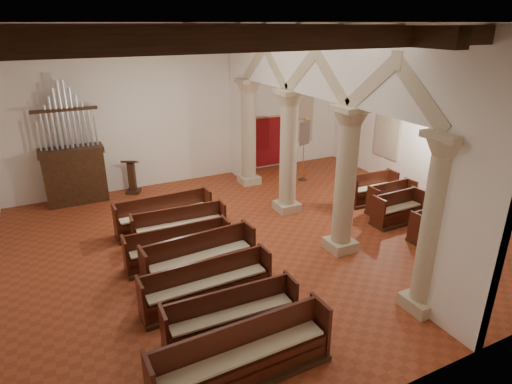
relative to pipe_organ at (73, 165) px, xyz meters
The scene contains 29 objects.
floor 7.24m from the pipe_organ, 50.71° to the right, with size 14.00×14.00×0.00m, color brown.
ceiling 8.48m from the pipe_organ, 50.71° to the right, with size 14.00×14.00×0.00m, color black.
wall_back 4.81m from the pipe_organ, ahead, with size 14.00×0.02×6.00m, color white.
wall_front 12.46m from the pipe_organ, 68.63° to the right, with size 14.00×0.02×6.00m, color white.
wall_right 12.85m from the pipe_organ, 25.56° to the right, with size 0.02×12.00×6.00m, color white.
ceiling_beams 8.38m from the pipe_organ, 50.71° to the right, with size 13.80×11.80×0.30m, color #3E2613, non-canonical shape.
arcade 8.65m from the pipe_organ, 41.12° to the right, with size 0.90×11.90×6.00m.
window_right_a 13.47m from the pipe_organ, 31.37° to the right, with size 0.03×1.00×2.20m, color #2B6248.
window_right_b 11.89m from the pipe_organ, 14.65° to the right, with size 0.03×1.00×2.20m, color #2B6248.
window_back 9.55m from the pipe_organ, ahead, with size 1.00×0.03×2.20m, color #2B6248.
pipe_organ is the anchor object (origin of this frame).
lectern 2.10m from the pipe_organ, ahead, with size 0.67×0.72×1.35m.
dossal_curtain 8.01m from the pipe_organ, ahead, with size 1.80×0.07×2.17m.
processional_banner 8.59m from the pipe_organ, 11.16° to the right, with size 0.57×0.73×2.59m.
hymnal_box_a 10.26m from the pipe_organ, 73.69° to the right, with size 0.33×0.27×0.33m, color #151796.
hymnal_box_b 8.23m from the pipe_organ, 69.10° to the right, with size 0.36×0.30×0.36m, color navy.
hymnal_box_c 6.52m from the pipe_organ, 56.60° to the right, with size 0.30×0.25×0.30m, color navy.
tube_heater_b 10.16m from the pipe_organ, 77.00° to the right, with size 0.11×0.11×1.09m, color white.
nave_pew_0 10.31m from the pipe_organ, 79.61° to the right, with size 3.39×0.83×1.12m.
nave_pew_1 9.22m from the pipe_organ, 76.55° to the right, with size 2.82×0.75×1.01m.
nave_pew_2 8.02m from the pipe_organ, 74.92° to the right, with size 3.06×0.77×1.03m.
nave_pew_3 7.04m from the pipe_organ, 70.90° to the right, with size 2.90×0.95×1.14m.
nave_pew_4 6.10m from the pipe_organ, 70.58° to the right, with size 2.80×0.71×1.02m.
nave_pew_5 5.17m from the pipe_organ, 61.66° to the right, with size 2.76×0.80×0.99m.
nave_pew_6 4.33m from the pipe_organ, 58.86° to the right, with size 2.96×0.82×1.10m.
aisle_pew_0 12.07m from the pipe_organ, 39.88° to the right, with size 1.75×0.71×0.97m.
aisle_pew_1 11.07m from the pipe_organ, 35.47° to the right, with size 1.76×0.72×1.02m.
aisle_pew_2 11.03m from the pipe_organ, 30.85° to the right, with size 1.79×0.74×1.00m.
aisle_pew_3 10.53m from the pipe_organ, 26.75° to the right, with size 1.87×0.77×1.07m.
Camera 1 is at (-5.09, -10.01, 6.02)m, focal length 30.00 mm.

